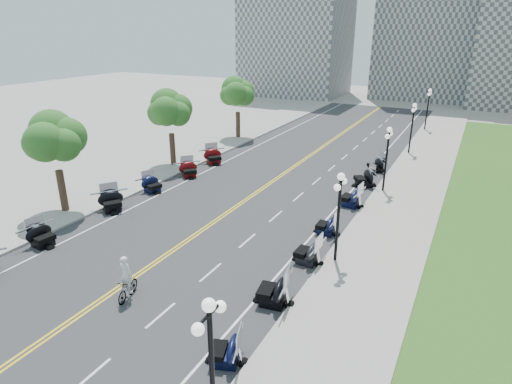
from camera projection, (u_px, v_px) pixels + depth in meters
The scene contains 48 objects.
ground at pixel (162, 258), 23.56m from camera, with size 160.00×160.00×0.00m, color gray.
road at pixel (248, 198), 31.84m from camera, with size 16.00×90.00×0.01m, color #333335.
centerline_yellow_a at pixel (247, 198), 31.89m from camera, with size 0.12×90.00×0.00m, color yellow.
centerline_yellow_b at pixel (250, 199), 31.79m from camera, with size 0.12×90.00×0.00m, color yellow.
edge_line_north at pixel (331, 214), 29.08m from camera, with size 0.12×90.00×0.00m, color white.
edge_line_south at pixel (179, 185), 34.60m from camera, with size 0.12×90.00×0.00m, color white.
lane_dash_4 at pixel (90, 376), 15.55m from camera, with size 0.12×2.00×0.00m, color white.
lane_dash_5 at pixel (161, 315), 18.87m from camera, with size 0.12×2.00×0.00m, color white.
lane_dash_6 at pixel (211, 272), 22.18m from camera, with size 0.12×2.00×0.00m, color white.
lane_dash_7 at pixel (247, 241), 25.49m from camera, with size 0.12×2.00×0.00m, color white.
lane_dash_8 at pixel (276, 216), 28.80m from camera, with size 0.12×2.00×0.00m, color white.
lane_dash_9 at pixel (298, 197), 32.11m from camera, with size 0.12×2.00×0.00m, color white.
lane_dash_10 at pixel (317, 181), 35.43m from camera, with size 0.12×2.00×0.00m, color white.
lane_dash_11 at pixel (332, 168), 38.74m from camera, with size 0.12×2.00×0.00m, color white.
lane_dash_12 at pixel (345, 157), 42.05m from camera, with size 0.12×2.00×0.00m, color white.
lane_dash_13 at pixel (355, 148), 45.36m from camera, with size 0.12×2.00×0.00m, color white.
lane_dash_14 at pixel (365, 139), 48.68m from camera, with size 0.12×2.00×0.00m, color white.
lane_dash_15 at pixel (373, 132), 51.99m from camera, with size 0.12×2.00×0.00m, color white.
lane_dash_16 at pixel (380, 126), 55.30m from camera, with size 0.12×2.00×0.00m, color white.
lane_dash_17 at pixel (387, 121), 58.61m from camera, with size 0.12×2.00×0.00m, color white.
lane_dash_18 at pixel (392, 116), 61.93m from camera, with size 0.12×2.00×0.00m, color white.
lane_dash_19 at pixel (398, 111), 65.24m from camera, with size 0.12×2.00×0.00m, color white.
sidewalk_north at pixel (393, 226), 27.29m from camera, with size 5.00×90.00×0.15m, color #9E9991.
sidewalk_south at pixel (140, 176), 36.34m from camera, with size 5.00×90.00×0.15m, color #9E9991.
distant_block_a at pixel (297, 22), 78.01m from camera, with size 18.00×14.00×26.00m, color gray.
distant_block_b at pixel (430, 9), 72.77m from camera, with size 16.00×12.00×30.00m, color gray.
street_lamp_1 at pixel (212, 372), 12.30m from camera, with size 0.50×1.20×4.90m, color black, non-canonical shape.
street_lamp_2 at pixel (338, 218), 22.23m from camera, with size 0.50×1.20×4.90m, color black, non-canonical shape.
street_lamp_3 at pixel (386, 160), 32.17m from camera, with size 0.50×1.20×4.90m, color black, non-canonical shape.
street_lamp_4 at pixel (412, 129), 42.11m from camera, with size 0.50×1.20×4.90m, color black, non-canonical shape.
street_lamp_5 at pixel (427, 110), 52.04m from camera, with size 0.50×1.20×4.90m, color black, non-canonical shape.
tree_2 at pixel (54, 145), 27.83m from camera, with size 4.80×4.80×9.20m, color #235619, non-canonical shape.
tree_3 at pixel (170, 114), 37.77m from camera, with size 4.80×4.80×9.20m, color #235619, non-canonical shape.
tree_4 at pixel (238, 96), 47.70m from camera, with size 4.80×4.80×9.20m, color #235619, non-canonical shape.
motorcycle_n_4 at pixel (226, 349), 16.00m from camera, with size 1.81×1.81×1.27m, color black, non-canonical shape.
motorcycle_n_5 at pixel (273, 289), 19.44m from camera, with size 2.16×2.16×1.51m, color black, non-canonical shape.
motorcycle_n_6 at pixel (308, 251), 22.88m from camera, with size 2.01×2.01×1.40m, color black, non-canonical shape.
motorcycle_n_7 at pixel (327, 224), 26.14m from camera, with size 1.86×1.86×1.31m, color black, non-canonical shape.
motorcycle_n_8 at pixel (351, 196), 30.22m from camera, with size 2.09×2.09×1.47m, color black, non-canonical shape.
motorcycle_n_9 at pixel (364, 177), 34.02m from camera, with size 2.19×2.19×1.53m, color black, non-canonical shape.
motorcycle_n_10 at pixel (376, 164), 37.51m from camera, with size 1.97×1.97×1.38m, color black, non-canonical shape.
motorcycle_s_5 at pixel (42, 235), 24.68m from camera, with size 1.97×1.97×1.38m, color black, non-canonical shape.
motorcycle_s_6 at pixel (111, 201), 29.41m from camera, with size 2.17×2.17×1.52m, color black, non-canonical shape.
motorcycle_s_7 at pixel (152, 184), 32.85m from camera, with size 1.92×1.92×1.34m, color black, non-canonical shape.
motorcycle_s_8 at pixel (189, 169), 36.22m from camera, with size 2.00×2.00×1.40m, color #590A0C, non-canonical shape.
motorcycle_s_9 at pixel (213, 156), 39.76m from camera, with size 2.16×2.16×1.51m, color #590A0C, non-canonical shape.
bicycle at pixel (128, 288), 19.92m from camera, with size 0.49×1.74×1.04m, color #A51414.
cyclist_rider at pixel (124, 261), 19.40m from camera, with size 0.68×0.45×1.86m, color silver.
Camera 1 is at (14.17, -15.95, 11.85)m, focal length 30.00 mm.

